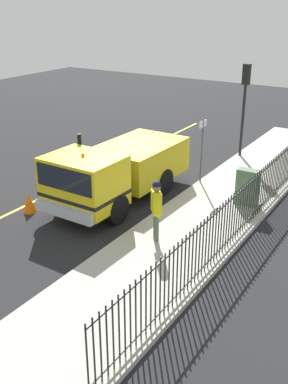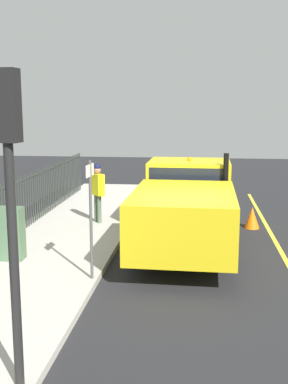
{
  "view_description": "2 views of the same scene",
  "coord_description": "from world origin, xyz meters",
  "px_view_note": "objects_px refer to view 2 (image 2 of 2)",
  "views": [
    {
      "loc": [
        8.77,
        -13.88,
        6.65
      ],
      "look_at": [
        1.9,
        -2.89,
        1.2
      ],
      "focal_mm": 43.59,
      "sensor_mm": 36.0,
      "label": 1
    },
    {
      "loc": [
        -0.29,
        10.53,
        3.67
      ],
      "look_at": [
        1.11,
        -1.79,
        1.43
      ],
      "focal_mm": 44.94,
      "sensor_mm": 36.0,
      "label": 2
    }
  ],
  "objects_px": {
    "work_truck": "(187,202)",
    "traffic_cone": "(252,218)",
    "street_sign": "(91,206)",
    "worker_standing": "(97,187)",
    "utility_cabinet": "(8,233)",
    "traffic_light_near": "(9,168)"
  },
  "relations": [
    {
      "from": "utility_cabinet",
      "to": "traffic_cone",
      "type": "relative_size",
      "value": 1.9
    },
    {
      "from": "traffic_light_near",
      "to": "utility_cabinet",
      "type": "relative_size",
      "value": 3.2
    },
    {
      "from": "work_truck",
      "to": "traffic_light_near",
      "type": "height_order",
      "value": "traffic_light_near"
    },
    {
      "from": "utility_cabinet",
      "to": "traffic_cone",
      "type": "distance_m",
      "value": 7.31
    },
    {
      "from": "worker_standing",
      "to": "street_sign",
      "type": "bearing_deg",
      "value": -30.82
    },
    {
      "from": "traffic_light_near",
      "to": "traffic_cone",
      "type": "distance_m",
      "value": 10.19
    },
    {
      "from": "work_truck",
      "to": "street_sign",
      "type": "height_order",
      "value": "street_sign"
    },
    {
      "from": "work_truck",
      "to": "traffic_cone",
      "type": "distance_m",
      "value": 3.02
    },
    {
      "from": "traffic_cone",
      "to": "street_sign",
      "type": "relative_size",
      "value": 0.26
    },
    {
      "from": "work_truck",
      "to": "street_sign",
      "type": "bearing_deg",
      "value": -120.38
    },
    {
      "from": "work_truck",
      "to": "worker_standing",
      "type": "distance_m",
      "value": 3.27
    },
    {
      "from": "work_truck",
      "to": "traffic_cone",
      "type": "xyz_separation_m",
      "value": [
        -1.94,
        -2.14,
        -0.88
      ]
    },
    {
      "from": "worker_standing",
      "to": "utility_cabinet",
      "type": "xyz_separation_m",
      "value": [
        1.33,
        3.78,
        -0.49
      ]
    },
    {
      "from": "worker_standing",
      "to": "street_sign",
      "type": "height_order",
      "value": "street_sign"
    },
    {
      "from": "worker_standing",
      "to": "street_sign",
      "type": "xyz_separation_m",
      "value": [
        -0.88,
        4.8,
        0.42
      ]
    },
    {
      "from": "traffic_cone",
      "to": "street_sign",
      "type": "height_order",
      "value": "street_sign"
    },
    {
      "from": "worker_standing",
      "to": "utility_cabinet",
      "type": "distance_m",
      "value": 4.04
    },
    {
      "from": "work_truck",
      "to": "traffic_light_near",
      "type": "bearing_deg",
      "value": -104.49
    },
    {
      "from": "worker_standing",
      "to": "street_sign",
      "type": "distance_m",
      "value": 4.9
    },
    {
      "from": "street_sign",
      "to": "work_truck",
      "type": "bearing_deg",
      "value": -121.61
    },
    {
      "from": "worker_standing",
      "to": "traffic_cone",
      "type": "xyz_separation_m",
      "value": [
        -4.68,
        -0.36,
        -0.93
      ]
    },
    {
      "from": "traffic_cone",
      "to": "worker_standing",
      "type": "bearing_deg",
      "value": 4.4
    }
  ]
}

